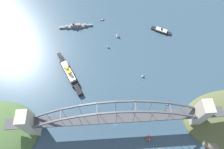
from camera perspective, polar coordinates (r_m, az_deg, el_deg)
name	(u,v)px	position (r m, az deg, el deg)	size (l,w,h in m)	color
ground_plane	(115,124)	(297.84, 0.97, -14.31)	(1400.00, 1400.00, 0.00)	#334C60
harbor_arch_bridge	(116,118)	(266.24, 1.07, -12.47)	(289.86, 18.51, 76.28)	#BCB29E
ocean_liner	(69,73)	(332.65, -12.39, 0.47)	(45.81, 84.04, 19.76)	black
naval_cruiser	(75,26)	(397.26, -10.58, 13.69)	(64.16, 9.00, 17.48)	slate
harbor_ferry_steamer	(161,31)	(395.30, 14.07, 12.29)	(37.53, 25.28, 7.75)	black
seaplane_taxiing_near_bridge	(148,138)	(295.49, 10.55, -17.74)	(9.44, 8.61, 5.19)	#B7B7B2
small_boat_0	(108,46)	(358.52, -1.20, 8.20)	(5.81, 4.90, 7.42)	#234C8C
small_boat_1	(118,35)	(373.72, 1.62, 11.43)	(6.57, 10.95, 10.37)	#234C8C
small_boat_2	(169,104)	(316.29, 16.17, -8.18)	(6.21, 3.50, 7.47)	#2D6B3D
small_boat_3	(102,20)	(405.33, -2.82, 15.49)	(8.35, 3.44, 1.92)	black
small_boat_4	(143,76)	(329.19, 8.93, -0.32)	(6.85, 5.99, 7.08)	#234C8C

